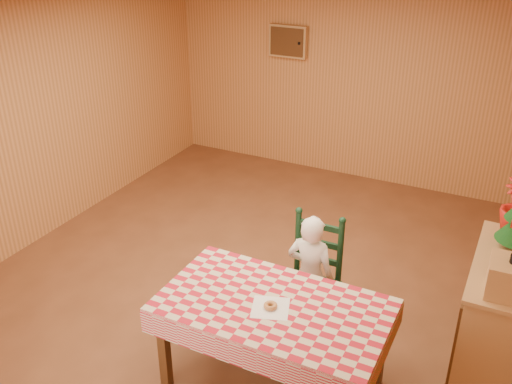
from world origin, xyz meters
TOP-DOWN VIEW (x-y plane):
  - ground at (0.00, 0.00)m, footprint 6.00×6.00m
  - cabin_walls at (-0.00, 0.53)m, footprint 5.10×6.05m
  - dining_table at (0.76, -1.03)m, footprint 1.66×0.96m
  - ladder_chair at (0.76, -0.25)m, footprint 0.44×0.40m
  - seated_child at (0.76, -0.30)m, footprint 0.41×0.27m
  - napkin at (0.76, -1.08)m, footprint 0.33×0.33m
  - donut at (0.76, -1.08)m, footprint 0.11×0.11m
  - shelf_unit at (2.23, 0.00)m, footprint 0.54×1.24m
  - crate at (2.23, -0.40)m, footprint 0.31×0.31m
  - storage_bin at (2.20, -0.12)m, footprint 0.40×0.40m

SIDE VIEW (x-z plane):
  - ground at x=0.00m, z-range 0.00..0.00m
  - storage_bin at x=2.20m, z-range 0.00..0.37m
  - shelf_unit at x=2.23m, z-range 0.00..0.93m
  - ladder_chair at x=0.76m, z-range -0.04..1.04m
  - seated_child at x=0.76m, z-range 0.00..1.12m
  - dining_table at x=0.76m, z-range 0.30..1.07m
  - napkin at x=0.76m, z-range 0.77..0.77m
  - donut at x=0.76m, z-range 0.77..0.81m
  - crate at x=2.23m, z-range 0.93..1.18m
  - cabin_walls at x=0.00m, z-range 0.50..3.15m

